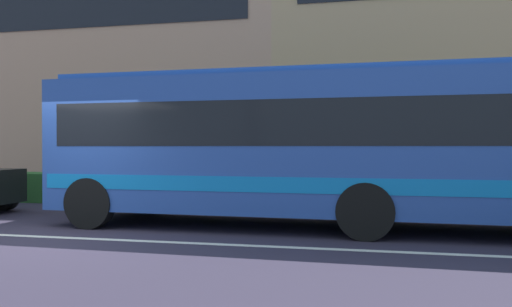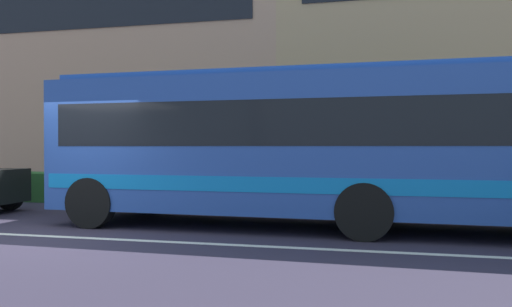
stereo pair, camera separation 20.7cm
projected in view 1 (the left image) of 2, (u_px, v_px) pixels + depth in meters
name	position (u px, v px, depth m)	size (l,w,h in m)	color
ground_plane	(51.00, 237.00, 9.35)	(160.00, 160.00, 0.00)	#2F293B
lane_centre_line	(51.00, 237.00, 9.35)	(60.00, 0.16, 0.01)	silver
hedge_row_far	(214.00, 190.00, 14.37)	(19.58, 1.10, 0.84)	#2C6129
apartment_block_left	(76.00, 47.00, 25.59)	(21.23, 9.55, 12.91)	tan
transit_bus	(332.00, 142.00, 10.30)	(11.31, 2.87, 3.07)	#25499A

